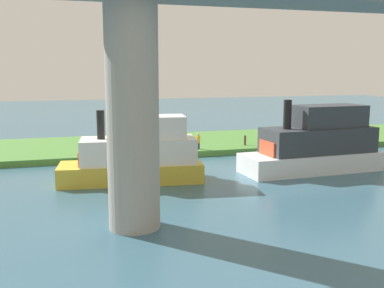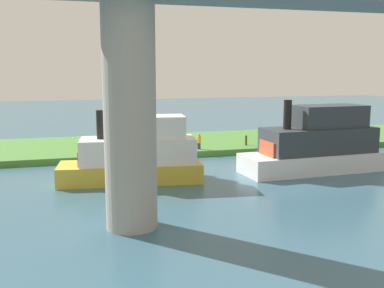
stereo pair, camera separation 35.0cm
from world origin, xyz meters
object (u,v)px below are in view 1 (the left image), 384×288
Objects in this scene: person_on_bank at (198,141)px; mooring_post at (245,140)px; pontoon_yellow at (315,145)px; motorboat_white at (136,155)px; bridge_pylon at (133,116)px.

mooring_post is (-4.79, -0.84, -0.25)m from person_on_bank.
person_on_bank is 4.87m from mooring_post.
pontoon_yellow is 13.16m from motorboat_white.
mooring_post is 0.09× the size of pontoon_yellow.
motorboat_white is (6.86, 8.02, 0.57)m from person_on_bank.
mooring_post is 0.09× the size of motorboat_white.
person_on_bank is 10.57m from motorboat_white.
pontoon_yellow reaches higher than mooring_post.
bridge_pylon is at bearing 53.30° from mooring_post.
mooring_post is at bearing -169.99° from person_on_bank.
bridge_pylon is 22.57m from mooring_post.
mooring_post is 14.66m from motorboat_white.
bridge_pylon reaches higher than motorboat_white.
motorboat_white is (-1.59, -8.90, -3.48)m from bridge_pylon.
pontoon_yellow is 1.08× the size of motorboat_white.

